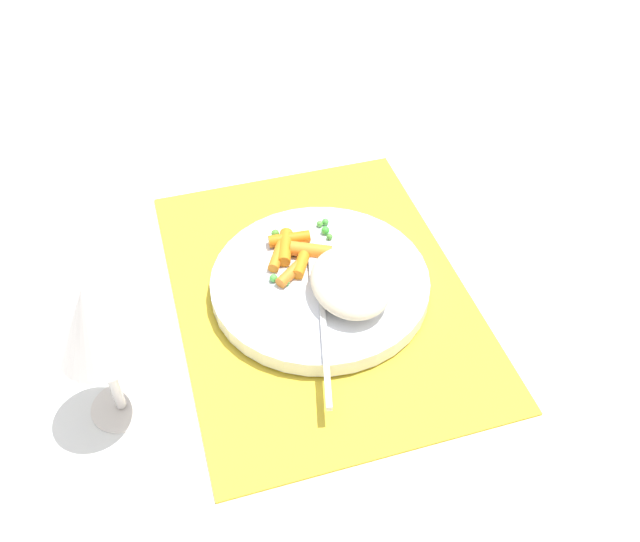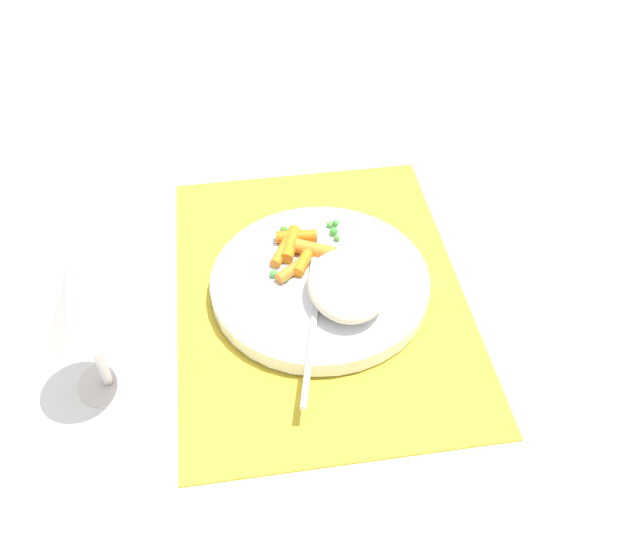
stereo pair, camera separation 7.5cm
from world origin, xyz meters
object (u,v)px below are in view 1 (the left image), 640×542
Objects in this scene: carrot_portion at (295,252)px; fork at (322,306)px; plate at (320,283)px; wine_glass at (93,325)px; rice_mound at (351,282)px.

carrot_portion is 0.40× the size of fork.
plate is 1.45× the size of wine_glass.
wine_glass is (-0.13, 0.21, 0.09)m from carrot_portion.
wine_glass reaches higher than rice_mound.
wine_glass is (-0.09, 0.23, 0.11)m from plate.
plate is at bearing 35.43° from rice_mound.
fork is 1.26× the size of wine_glass.
fork is (-0.08, -0.01, -0.00)m from carrot_portion.
carrot_portion is at bearing -58.14° from wine_glass.
fork reaches higher than plate.
fork is (-0.04, 0.01, 0.01)m from plate.
carrot_portion is 0.27m from wine_glass.
plate is 0.05m from fork.
rice_mound is at bearing -149.94° from carrot_portion.
carrot_portion is 0.50× the size of wine_glass.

